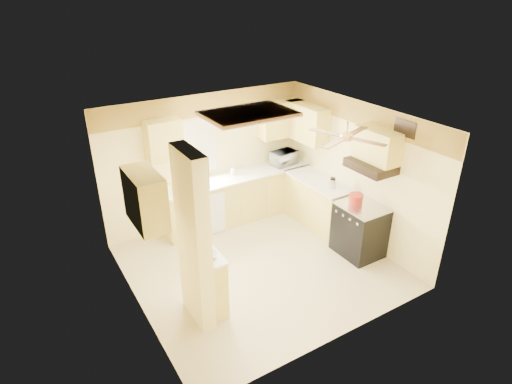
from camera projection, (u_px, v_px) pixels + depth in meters
floor at (260, 266)px, 7.12m from camera, size 4.00×4.00×0.00m
ceiling at (260, 120)px, 6.02m from camera, size 4.00×4.00×0.00m
wall_back at (206, 160)px, 8.03m from camera, size 4.00×0.00×4.00m
wall_front at (344, 261)px, 5.12m from camera, size 4.00×0.00×4.00m
wall_left at (131, 235)px, 5.63m from camera, size 0.00×3.80×3.80m
wall_right at (356, 172)px, 7.51m from camera, size 0.00×3.80×3.80m
wallpaper_border at (204, 105)px, 7.55m from camera, size 4.00×0.02×0.40m
partition_column at (194, 240)px, 5.52m from camera, size 0.20×0.70×2.50m
partition_ledge at (212, 284)px, 5.97m from camera, size 0.25×0.55×0.90m
ledge_top at (210, 257)px, 5.77m from camera, size 0.28×0.58×0.04m
lower_cabinets_back at (238, 198)px, 8.38m from camera, size 3.00×0.60×0.90m
lower_cabinets_right at (318, 203)px, 8.18m from camera, size 0.60×1.40×0.90m
countertop_back at (238, 176)px, 8.17m from camera, size 3.04×0.64×0.04m
countertop_right at (320, 181)px, 7.97m from camera, size 0.64×1.44×0.04m
dishwasher_panel at (211, 215)px, 7.80m from camera, size 0.58×0.02×0.80m
window at (193, 148)px, 7.77m from camera, size 0.92×0.02×1.02m
upper_cab_back_left at (164, 140)px, 7.23m from camera, size 0.60×0.35×0.70m
upper_cab_back_right at (280, 119)px, 8.36m from camera, size 0.90×0.35×0.70m
upper_cab_right at (307, 123)px, 8.12m from camera, size 0.35×1.00×0.70m
upper_cab_left_wall at (145, 199)px, 5.26m from camera, size 0.35×0.75×0.70m
upper_cab_over_stove at (377, 145)px, 6.70m from camera, size 0.35×0.76×0.52m
stove at (360, 230)px, 7.28m from camera, size 0.68×0.77×0.92m
range_hood at (371, 166)px, 6.80m from camera, size 0.50×0.76×0.14m
poster_menu at (199, 197)px, 5.31m from camera, size 0.02×0.42×0.57m
poster_nashville at (202, 241)px, 5.59m from camera, size 0.02×0.42×0.57m
ceiling_light_panel at (248, 114)px, 6.47m from camera, size 1.35×0.95×0.06m
ceiling_fan at (346, 136)px, 6.05m from camera, size 1.15×1.15×0.26m
vent_grate at (405, 128)px, 6.35m from camera, size 0.02×0.40×0.25m
microwave at (284, 158)px, 8.59m from camera, size 0.54×0.40×0.28m
bowl at (209, 255)px, 5.71m from camera, size 0.29×0.29×0.06m
dutch_oven at (356, 199)px, 7.14m from camera, size 0.25×0.25×0.16m
kettle at (333, 183)px, 7.61m from camera, size 0.13×0.13×0.20m
dish_rack at (184, 184)px, 7.62m from camera, size 0.39×0.31×0.21m
utensil_crock at (233, 171)px, 8.16m from camera, size 0.10×0.10×0.20m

